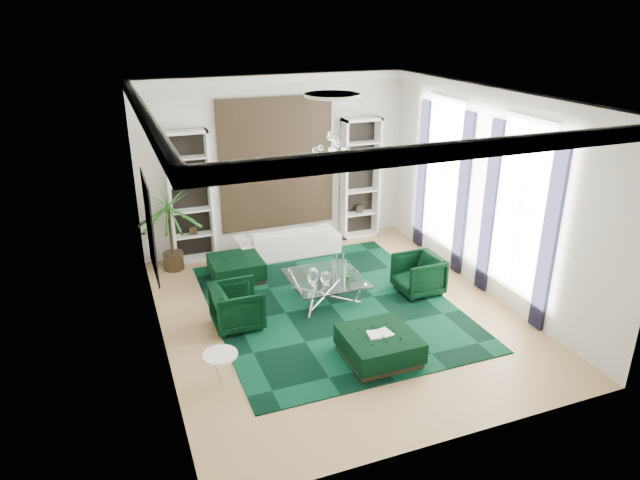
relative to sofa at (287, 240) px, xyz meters
name	(u,v)px	position (x,y,z in m)	size (l,w,h in m)	color
floor	(337,313)	(0.00, -2.85, -0.34)	(6.00, 7.00, 0.02)	tan
ceiling	(340,95)	(0.00, -2.85, 3.48)	(6.00, 7.00, 0.02)	white
wall_back	(276,163)	(0.00, 0.66, 1.57)	(6.00, 0.02, 3.80)	silver
wall_front	(459,308)	(0.00, -6.36, 1.57)	(6.00, 0.02, 3.80)	silver
wall_left	(152,236)	(-3.01, -2.85, 1.57)	(0.02, 7.00, 3.80)	silver
wall_right	(489,193)	(3.01, -2.85, 1.57)	(0.02, 7.00, 3.80)	silver
crown_molding	(340,102)	(0.00, -2.85, 3.37)	(6.00, 7.00, 0.18)	white
ceiling_medallion	(332,95)	(0.00, -2.55, 3.44)	(0.90, 0.90, 0.05)	white
tapestry	(277,164)	(0.00, 0.61, 1.57)	(2.50, 0.06, 2.80)	black
shelving_left	(190,197)	(-1.95, 0.46, 1.07)	(0.90, 0.38, 2.80)	white
shelving_right	(360,179)	(1.95, 0.46, 1.07)	(0.90, 0.38, 2.80)	white
painting	(151,226)	(-2.97, -2.25, 1.52)	(0.04, 1.30, 1.60)	black
window_near	(521,208)	(2.99, -3.75, 1.57)	(0.03, 1.10, 2.90)	white
curtain_near_a	(550,238)	(2.96, -4.53, 1.32)	(0.07, 0.30, 3.25)	black
curtain_near_b	(489,208)	(2.96, -2.97, 1.32)	(0.07, 0.30, 3.25)	black
window_far	(444,173)	(2.99, -1.35, 1.57)	(0.03, 1.10, 2.90)	white
curtain_far_a	(463,195)	(2.96, -2.13, 1.32)	(0.07, 0.30, 3.25)	black
curtain_far_b	(422,175)	(2.96, -0.57, 1.32)	(0.07, 0.30, 3.25)	black
rug	(331,305)	(0.00, -2.55, -0.32)	(4.20, 5.00, 0.02)	black
sofa	(287,240)	(0.00, 0.00, 0.00)	(2.24, 0.88, 0.66)	silver
armchair_left	(237,306)	(-1.75, -2.65, 0.05)	(0.81, 0.83, 0.76)	black
armchair_right	(418,274)	(1.75, -2.65, 0.04)	(0.79, 0.82, 0.74)	black
coffee_table	(326,288)	(0.00, -2.30, -0.10)	(1.33, 1.33, 0.46)	white
ottoman_side	(236,269)	(-1.35, -0.85, -0.11)	(1.00, 1.00, 0.44)	black
ottoman_front	(379,346)	(0.05, -4.40, -0.11)	(1.08, 1.08, 0.43)	black
book	(380,333)	(0.05, -4.40, 0.12)	(0.38, 0.26, 0.03)	white
side_table	(221,369)	(-2.35, -4.15, -0.09)	(0.50, 0.50, 0.48)	white
palm	(169,218)	(-2.45, 0.10, 0.80)	(1.40, 1.40, 2.25)	#215819
chandelier	(332,152)	(0.00, -2.55, 2.52)	(0.72, 0.72, 0.65)	white
table_plant	(349,275)	(0.33, -2.58, 0.24)	(0.13, 0.10, 0.23)	#215819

